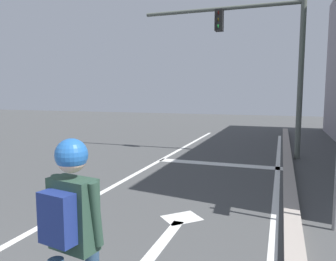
% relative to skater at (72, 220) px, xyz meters
% --- Properties ---
extents(lane_line_center, '(0.12, 20.00, 0.01)m').
position_rel_skater_xyz_m(lane_line_center, '(-1.92, 3.83, -1.06)').
color(lane_line_center, silver).
rests_on(lane_line_center, ground).
extents(lane_line_curbside, '(0.12, 20.00, 0.01)m').
position_rel_skater_xyz_m(lane_line_curbside, '(1.36, 3.83, -1.06)').
color(lane_line_curbside, silver).
rests_on(lane_line_curbside, ground).
extents(stop_bar, '(3.43, 0.40, 0.01)m').
position_rel_skater_xyz_m(stop_bar, '(-0.21, 6.93, -1.06)').
color(stop_bar, silver).
rests_on(stop_bar, ground).
extents(lane_arrow_stem, '(0.16, 1.40, 0.01)m').
position_rel_skater_xyz_m(lane_arrow_stem, '(-0.04, 2.00, -1.06)').
color(lane_arrow_stem, silver).
rests_on(lane_arrow_stem, ground).
extents(lane_arrow_head, '(0.71, 0.71, 0.01)m').
position_rel_skater_xyz_m(lane_arrow_head, '(-0.04, 2.85, -1.06)').
color(lane_arrow_head, silver).
rests_on(lane_arrow_head, ground).
extents(curb_strip, '(0.24, 24.00, 0.14)m').
position_rel_skater_xyz_m(curb_strip, '(1.61, 3.83, -1.00)').
color(curb_strip, '#A5998F').
rests_on(curb_strip, ground).
extents(skater, '(0.43, 0.60, 1.57)m').
position_rel_skater_xyz_m(skater, '(0.00, 0.00, 0.00)').
color(skater, '#2D4863').
rests_on(skater, skateboard).
extents(traffic_signal_mast, '(4.93, 0.34, 4.95)m').
position_rel_skater_xyz_m(traffic_signal_mast, '(0.74, 8.43, 2.33)').
color(traffic_signal_mast, '#545B54').
rests_on(traffic_signal_mast, ground).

